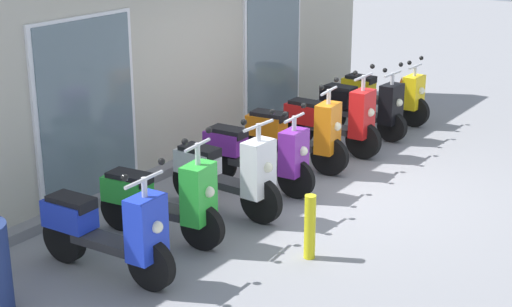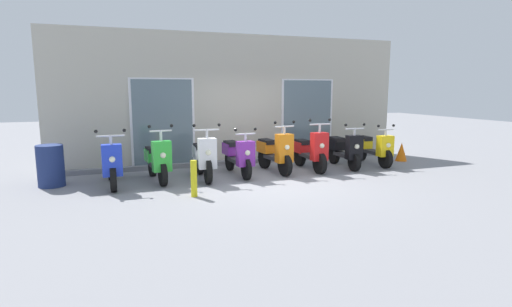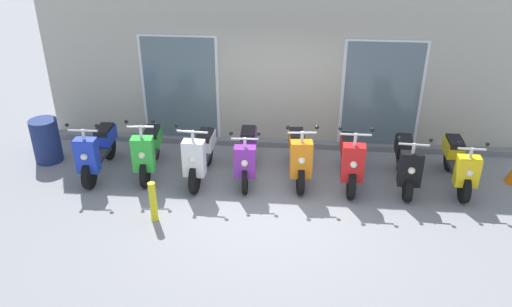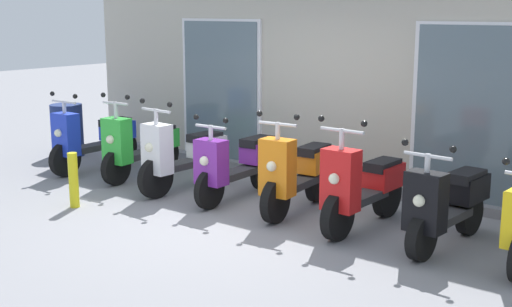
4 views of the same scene
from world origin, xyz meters
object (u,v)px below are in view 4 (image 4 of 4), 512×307
object	(u,v)px
scooter_blue	(93,139)
scooter_red	(363,187)
curb_bollard	(73,180)
scooter_green	(140,146)
scooter_purple	(237,163)
scooter_white	(183,155)
scooter_black	(447,204)
trash_bin	(67,130)
scooter_orange	(297,173)

from	to	relation	value
scooter_blue	scooter_red	size ratio (longest dim) A/B	1.02
curb_bollard	scooter_blue	bearing A→B (deg)	134.97
scooter_green	scooter_purple	xyz separation A→B (m)	(1.86, 0.00, 0.01)
scooter_blue	scooter_green	distance (m)	0.96
scooter_white	curb_bollard	bearing A→B (deg)	-109.87
scooter_purple	curb_bollard	size ratio (longest dim) A/B	2.36
scooter_black	curb_bollard	distance (m)	4.51
scooter_white	trash_bin	world-z (taller)	scooter_white
scooter_blue	scooter_white	distance (m)	1.97
scooter_purple	curb_bollard	distance (m)	2.07
scooter_white	trash_bin	distance (m)	3.19
scooter_white	scooter_red	world-z (taller)	scooter_red
scooter_green	scooter_purple	world-z (taller)	scooter_green
scooter_black	trash_bin	size ratio (longest dim) A/B	1.77
scooter_green	trash_bin	bearing A→B (deg)	172.26
trash_bin	scooter_purple	bearing A→B (deg)	-4.14
scooter_blue	curb_bollard	bearing A→B (deg)	-45.03
scooter_white	scooter_purple	size ratio (longest dim) A/B	0.96
scooter_green	scooter_black	world-z (taller)	scooter_green
scooter_green	curb_bollard	world-z (taller)	scooter_green
scooter_orange	curb_bollard	distance (m)	2.79
scooter_red	trash_bin	xyz separation A→B (m)	(-5.90, 0.34, -0.05)
scooter_blue	scooter_black	distance (m)	5.70
scooter_red	scooter_black	xyz separation A→B (m)	(1.00, -0.00, -0.01)
scooter_purple	trash_bin	bearing A→B (deg)	175.86
scooter_orange	trash_bin	bearing A→B (deg)	176.58
scooter_orange	curb_bollard	xyz separation A→B (m)	(-2.31, -1.55, -0.15)
scooter_white	scooter_black	bearing A→B (deg)	1.35
trash_bin	scooter_white	bearing A→B (deg)	-7.71
scooter_purple	scooter_red	bearing A→B (deg)	-1.41
scooter_white	scooter_black	size ratio (longest dim) A/B	1.03
scooter_purple	scooter_white	bearing A→B (deg)	-170.73
scooter_blue	scooter_orange	bearing A→B (deg)	1.53
scooter_orange	scooter_white	bearing A→B (deg)	-175.80
scooter_blue	scooter_red	world-z (taller)	scooter_red
scooter_purple	scooter_orange	bearing A→B (deg)	-0.37
scooter_white	trash_bin	bearing A→B (deg)	172.29
curb_bollard	scooter_black	bearing A→B (deg)	19.55
scooter_white	scooter_red	xyz separation A→B (m)	(2.74, 0.09, -0.02)
scooter_orange	curb_bollard	bearing A→B (deg)	-146.11
scooter_orange	trash_bin	world-z (taller)	scooter_orange
scooter_purple	scooter_red	distance (m)	1.89
scooter_green	scooter_orange	xyz separation A→B (m)	(2.81, -0.00, 0.02)
scooter_red	trash_bin	size ratio (longest dim) A/B	1.86
scooter_white	scooter_blue	bearing A→B (deg)	179.08
curb_bollard	scooter_purple	bearing A→B (deg)	48.90
scooter_white	scooter_black	distance (m)	3.74
scooter_red	curb_bollard	xyz separation A→B (m)	(-3.25, -1.51, -0.13)
scooter_red	scooter_black	world-z (taller)	scooter_red
scooter_black	scooter_red	bearing A→B (deg)	179.79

